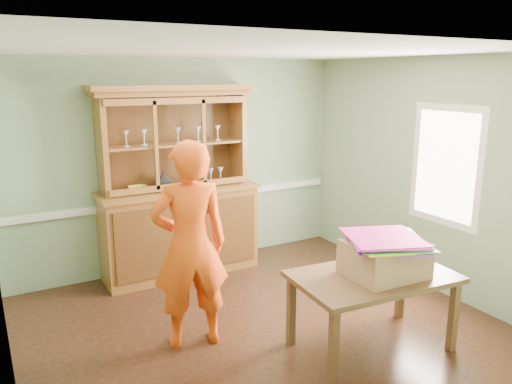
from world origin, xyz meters
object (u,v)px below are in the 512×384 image
dining_table (373,283)px  cardboard_box (385,259)px  person (190,246)px  china_hutch (179,210)px

dining_table → cardboard_box: size_ratio=2.27×
dining_table → person: 1.71m
dining_table → person: size_ratio=0.78×
dining_table → cardboard_box: cardboard_box is taller
dining_table → person: (-1.42, 0.89, 0.33)m
china_hutch → person: (-0.54, -1.71, 0.14)m
china_hutch → cardboard_box: size_ratio=3.54×
cardboard_box → person: person is taller
dining_table → cardboard_box: 0.26m
china_hutch → person: size_ratio=1.22×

